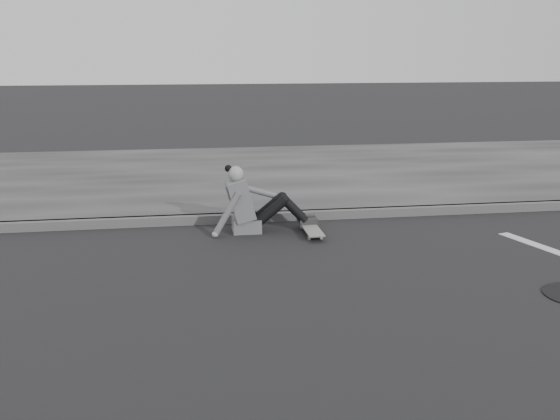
{
  "coord_description": "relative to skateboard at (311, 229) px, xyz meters",
  "views": [
    {
      "loc": [
        -1.19,
        -5.62,
        2.26
      ],
      "look_at": [
        -0.14,
        1.21,
        0.5
      ],
      "focal_mm": 40.0,
      "sensor_mm": 36.0,
      "label": 1
    }
  ],
  "objects": [
    {
      "name": "ground",
      "position": [
        -0.36,
        -1.86,
        -0.07
      ],
      "size": [
        80.0,
        80.0,
        0.0
      ],
      "primitive_type": "plane",
      "color": "black",
      "rests_on": "ground"
    },
    {
      "name": "skateboard",
      "position": [
        0.0,
        0.0,
        0.0
      ],
      "size": [
        0.2,
        0.78,
        0.09
      ],
      "color": "gray",
      "rests_on": "ground"
    },
    {
      "name": "sidewalk",
      "position": [
        -0.36,
        3.74,
        -0.01
      ],
      "size": [
        24.0,
        6.0,
        0.12
      ],
      "primitive_type": "cube",
      "color": "#373737",
      "rests_on": "ground"
    },
    {
      "name": "curb",
      "position": [
        -0.36,
        0.72,
        -0.01
      ],
      "size": [
        24.0,
        0.16,
        0.12
      ],
      "primitive_type": "cube",
      "color": "#4B4B4B",
      "rests_on": "ground"
    },
    {
      "name": "seated_woman",
      "position": [
        -0.73,
        0.25,
        0.29
      ],
      "size": [
        1.38,
        0.46,
        0.88
      ],
      "color": "#5A5A5D",
      "rests_on": "ground"
    }
  ]
}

